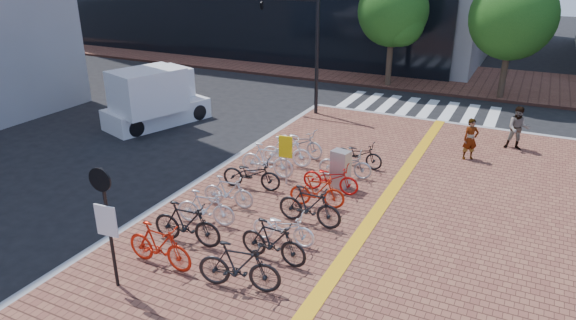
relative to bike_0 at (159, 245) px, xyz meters
The scene contains 29 objects.
ground 3.26m from the bike_0, 53.39° to the left, with size 120.00×120.00×0.00m, color black.
kerb_west 3.29m from the bike_0, 130.68° to the right, with size 0.25×34.00×0.15m, color gray.
kerb_north 15.37m from the bike_0, 71.41° to the left, with size 14.00×0.25×0.15m, color gray.
far_sidewalk 23.64m from the bike_0, 85.40° to the left, with size 70.00×8.00×0.15m, color brown.
crosswalk 16.74m from the bike_0, 81.76° to the left, with size 7.50×4.00×0.01m.
street_trees 21.44m from the bike_0, 70.88° to the left, with size 16.20×4.60×6.35m.
bike_0 is the anchor object (origin of this frame).
bike_1 1.13m from the bike_0, 91.42° to the left, with size 0.55×1.94×1.16m, color black.
bike_2 2.19m from the bike_0, 94.50° to the left, with size 0.48×1.70×1.02m, color silver.
bike_3 3.38m from the bike_0, 93.31° to the left, with size 0.45×1.60×0.96m, color silver.
bike_4 4.76m from the bike_0, 92.42° to the left, with size 0.67×1.93×1.01m, color black.
bike_5 5.85m from the bike_0, 92.16° to the left, with size 0.54×1.90×1.14m, color white.
bike_6 6.92m from the bike_0, 90.21° to the left, with size 0.51×1.80×1.08m, color white.
bike_7 8.01m from the bike_0, 90.15° to the left, with size 0.70×2.00×1.05m, color #AFAFB4.
bike_8 2.19m from the bike_0, ahead, with size 0.55×1.95×1.17m, color black.
bike_9 2.72m from the bike_0, 30.46° to the left, with size 0.51×1.82×1.09m, color black.
bike_10 3.14m from the bike_0, 45.69° to the left, with size 0.60×1.73×0.91m, color white.
bike_11 4.20m from the bike_0, 55.07° to the left, with size 0.53×1.88×1.13m, color black.
bike_12 5.01m from the bike_0, 64.27° to the left, with size 0.47×1.66×1.00m, color red.
bike_13 6.04m from the bike_0, 69.08° to the left, with size 0.63×1.82×0.95m, color red.
bike_14 7.24m from the bike_0, 72.55° to the left, with size 0.62×1.79×0.94m, color #AFAFB4.
bike_15 8.30m from the bike_0, 74.19° to the left, with size 0.62×1.77×0.93m, color black.
pedestrian_a 11.88m from the bike_0, 61.54° to the left, with size 0.56×0.37×1.53m, color gray.
pedestrian_b 14.21m from the bike_0, 59.92° to the left, with size 0.81×0.63×1.67m, color #525468.
utility_box 6.54m from the bike_0, 69.49° to the left, with size 0.57×0.41×1.24m, color #A5A5AA.
yellow_sign 5.59m from the bike_0, 83.37° to the left, with size 0.45×0.12×1.67m.
notice_sign 1.74m from the bike_0, 108.89° to the right, with size 0.55×0.14×2.94m.
traffic_light_pole 13.92m from the bike_0, 102.37° to the left, with size 3.00×1.16×5.59m.
box_truck 11.80m from the bike_0, 130.05° to the left, with size 3.28×4.90×2.62m.
Camera 1 is at (5.52, -10.67, 7.24)m, focal length 32.00 mm.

